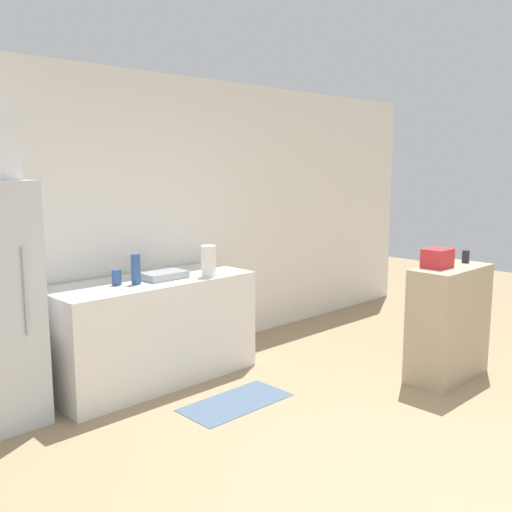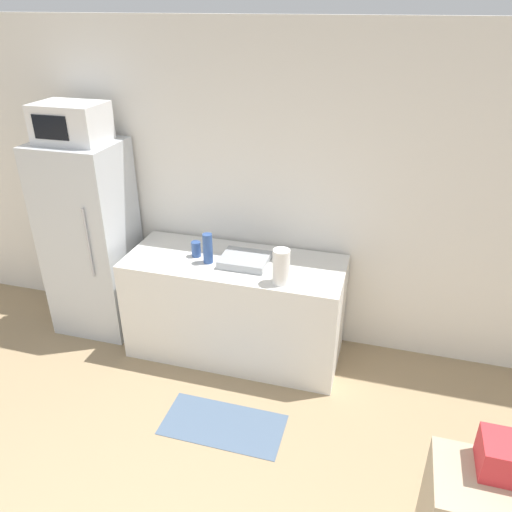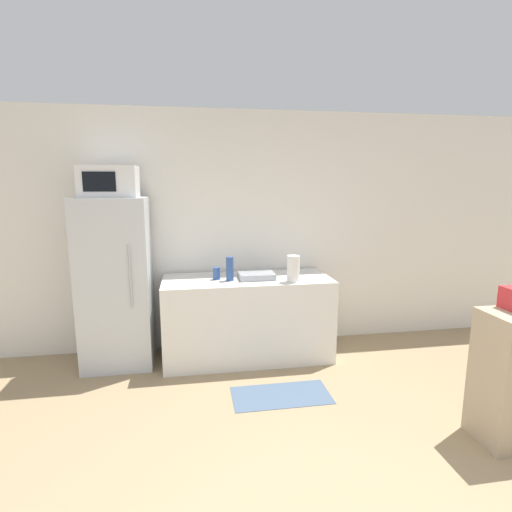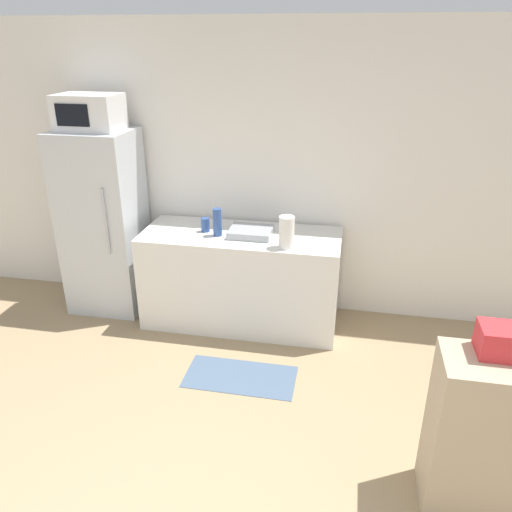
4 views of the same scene
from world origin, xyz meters
TOP-DOWN VIEW (x-y plane):
  - wall_back at (0.00, 3.12)m, footprint 8.00×0.06m
  - refrigerator at (-1.43, 2.78)m, footprint 0.68×0.59m
  - microwave at (-1.44, 2.78)m, footprint 0.52×0.38m
  - counter at (-0.12, 2.72)m, footprint 1.73×0.69m
  - sink_basin at (-0.03, 2.70)m, footprint 0.36×0.30m
  - bottle_tall at (-0.31, 2.64)m, footprint 0.08×0.08m
  - bottle_short at (-0.43, 2.71)m, footprint 0.07×0.07m
  - basket at (1.59, 1.08)m, footprint 0.23×0.19m
  - paper_towel_roll at (0.31, 2.49)m, footprint 0.12×0.12m
  - kitchen_rug at (0.06, 1.87)m, footprint 0.86×0.42m

SIDE VIEW (x-z plane):
  - kitchen_rug at x=0.06m, z-range 0.00..0.01m
  - counter at x=-0.12m, z-range 0.00..0.86m
  - refrigerator at x=-1.43m, z-range 0.00..1.70m
  - sink_basin at x=-0.03m, z-range 0.86..0.92m
  - bottle_short at x=-0.43m, z-range 0.86..0.99m
  - bottle_tall at x=-0.31m, z-range 0.86..1.10m
  - paper_towel_roll at x=0.31m, z-range 0.86..1.13m
  - basket at x=1.59m, z-range 0.96..1.12m
  - wall_back at x=0.00m, z-range 0.00..2.60m
  - microwave at x=-1.44m, z-range 1.70..1.99m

